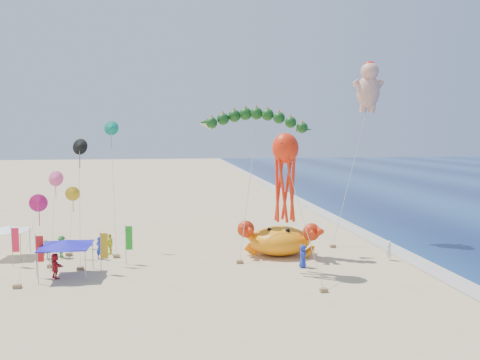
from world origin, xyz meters
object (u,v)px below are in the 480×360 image
crab_inflatable (280,240)px  dragon_kite (255,123)px  canopy_white (9,229)px  cherub_kite (369,86)px  octopus_kite (285,170)px  canopy_blue (66,243)px

crab_inflatable → dragon_kite: bearing=145.3°
dragon_kite → canopy_white: size_ratio=4.01×
crab_inflatable → cherub_kite: size_ratio=0.40×
crab_inflatable → canopy_white: 22.73m
octopus_kite → cherub_kite: bearing=42.2°
cherub_kite → octopus_kite: cherub_kite is taller
octopus_kite → dragon_kite: bearing=101.2°
dragon_kite → cherub_kite: cherub_kite is taller
crab_inflatable → dragon_kite: 10.16m
crab_inflatable → octopus_kite: size_ratio=0.67×
dragon_kite → octopus_kite: 7.15m
dragon_kite → canopy_white: bearing=176.4°
crab_inflatable → dragon_kite: dragon_kite is taller
cherub_kite → canopy_white: (-32.24, -2.13, -12.44)m
cherub_kite → canopy_white: bearing=-176.2°
crab_inflatable → dragon_kite: size_ratio=0.57×
canopy_blue → octopus_kite: bearing=-4.1°
dragon_kite → octopus_kite: dragon_kite is taller
crab_inflatable → cherub_kite: (9.68, 4.77, 13.54)m
canopy_blue → canopy_white: size_ratio=1.22×
dragon_kite → canopy_blue: dragon_kite is taller
dragon_kite → canopy_blue: 17.80m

